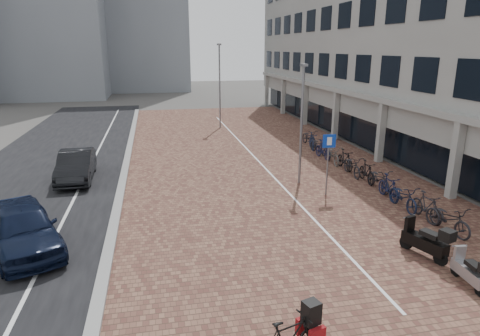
# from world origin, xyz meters

# --- Properties ---
(ground) EXTENTS (140.00, 140.00, 0.00)m
(ground) POSITION_xyz_m (0.00, 0.00, 0.00)
(ground) COLOR #474442
(ground) RESTS_ON ground
(plaza_brick) EXTENTS (14.50, 42.00, 0.04)m
(plaza_brick) POSITION_xyz_m (2.00, 12.00, 0.01)
(plaza_brick) COLOR brown
(plaza_brick) RESTS_ON ground
(street_asphalt) EXTENTS (8.00, 50.00, 0.03)m
(street_asphalt) POSITION_xyz_m (-9.00, 12.00, 0.01)
(street_asphalt) COLOR black
(street_asphalt) RESTS_ON ground
(curb) EXTENTS (0.35, 42.00, 0.14)m
(curb) POSITION_xyz_m (-5.10, 12.00, 0.07)
(curb) COLOR gray
(curb) RESTS_ON ground
(lane_line) EXTENTS (0.12, 44.00, 0.00)m
(lane_line) POSITION_xyz_m (-7.00, 12.00, 0.02)
(lane_line) COLOR white
(lane_line) RESTS_ON street_asphalt
(parking_line) EXTENTS (0.10, 30.00, 0.00)m
(parking_line) POSITION_xyz_m (2.20, 12.00, 0.04)
(parking_line) COLOR white
(parking_line) RESTS_ON plaza_brick
(office_building) EXTENTS (8.40, 40.00, 15.00)m
(office_building) POSITION_xyz_m (12.97, 16.00, 8.44)
(office_building) COLOR #989893
(office_building) RESTS_ON ground
(car_navy) EXTENTS (3.47, 4.90, 1.55)m
(car_navy) POSITION_xyz_m (-7.69, 2.57, 0.77)
(car_navy) COLOR black
(car_navy) RESTS_ON ground
(car_dark) EXTENTS (1.66, 4.38, 1.43)m
(car_dark) POSITION_xyz_m (-7.29, 9.99, 0.71)
(car_dark) COLOR black
(car_dark) RESTS_ON ground
(scooter_front) EXTENTS (0.56, 1.46, 0.99)m
(scooter_front) POSITION_xyz_m (4.61, -2.15, 0.49)
(scooter_front) COLOR gray
(scooter_front) RESTS_ON ground
(scooter_mid) EXTENTS (1.05, 1.79, 1.18)m
(scooter_mid) POSITION_xyz_m (4.43, -0.44, 0.59)
(scooter_mid) COLOR black
(scooter_mid) RESTS_ON ground
(parking_sign) EXTENTS (0.57, 0.10, 2.72)m
(parking_sign) POSITION_xyz_m (3.71, 5.40, 1.86)
(parking_sign) COLOR slate
(parking_sign) RESTS_ON ground
(lamp_near) EXTENTS (0.12, 0.12, 5.48)m
(lamp_near) POSITION_xyz_m (3.14, 7.27, 2.74)
(lamp_near) COLOR gray
(lamp_near) RESTS_ON ground
(lamp_far) EXTENTS (0.12, 0.12, 6.44)m
(lamp_far) POSITION_xyz_m (1.70, 21.99, 3.22)
(lamp_far) COLOR slate
(lamp_far) RESTS_ON ground
(bike_row) EXTENTS (1.21, 15.83, 1.05)m
(bike_row) POSITION_xyz_m (6.24, 7.90, 0.52)
(bike_row) COLOR black
(bike_row) RESTS_ON ground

